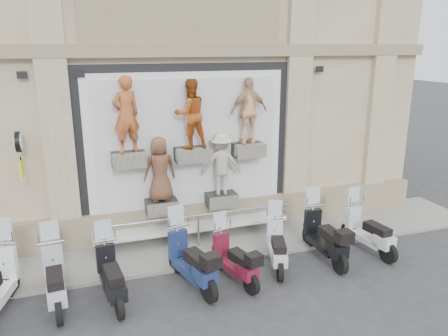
{
  "coord_description": "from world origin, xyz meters",
  "views": [
    {
      "loc": [
        -2.6,
        -7.78,
        4.99
      ],
      "look_at": [
        0.64,
        1.9,
        2.1
      ],
      "focal_mm": 35.0,
      "sensor_mm": 36.0,
      "label": 1
    }
  ],
  "objects_px": {
    "guard_rail": "(198,232)",
    "scooter_d": "(111,266)",
    "scooter_i": "(369,223)",
    "clock_sign_bracket": "(19,148)",
    "scooter_f": "(234,251)",
    "scooter_g": "(277,238)",
    "scooter_h": "(325,228)",
    "scooter_c": "(54,269)",
    "scooter_e": "(191,251)"
  },
  "relations": [
    {
      "from": "guard_rail",
      "to": "scooter_d",
      "type": "xyz_separation_m",
      "value": [
        -2.26,
        -1.68,
        0.29
      ]
    },
    {
      "from": "scooter_c",
      "to": "scooter_d",
      "type": "relative_size",
      "value": 1.03
    },
    {
      "from": "scooter_i",
      "to": "scooter_h",
      "type": "bearing_deg",
      "value": 173.01
    },
    {
      "from": "scooter_e",
      "to": "scooter_f",
      "type": "bearing_deg",
      "value": -19.65
    },
    {
      "from": "scooter_d",
      "to": "scooter_f",
      "type": "relative_size",
      "value": 1.06
    },
    {
      "from": "clock_sign_bracket",
      "to": "scooter_f",
      "type": "bearing_deg",
      "value": -27.7
    },
    {
      "from": "scooter_c",
      "to": "scooter_f",
      "type": "height_order",
      "value": "scooter_c"
    },
    {
      "from": "scooter_g",
      "to": "scooter_d",
      "type": "bearing_deg",
      "value": -158.34
    },
    {
      "from": "scooter_d",
      "to": "scooter_h",
      "type": "distance_m",
      "value": 4.97
    },
    {
      "from": "scooter_d",
      "to": "scooter_f",
      "type": "xyz_separation_m",
      "value": [
        2.58,
        -0.07,
        -0.04
      ]
    },
    {
      "from": "scooter_f",
      "to": "scooter_i",
      "type": "bearing_deg",
      "value": -9.89
    },
    {
      "from": "guard_rail",
      "to": "scooter_i",
      "type": "relative_size",
      "value": 2.71
    },
    {
      "from": "clock_sign_bracket",
      "to": "scooter_f",
      "type": "xyz_separation_m",
      "value": [
        4.22,
        -2.22,
        -2.09
      ]
    },
    {
      "from": "scooter_d",
      "to": "scooter_i",
      "type": "height_order",
      "value": "scooter_i"
    },
    {
      "from": "scooter_h",
      "to": "guard_rail",
      "type": "bearing_deg",
      "value": 152.46
    },
    {
      "from": "scooter_e",
      "to": "scooter_f",
      "type": "xyz_separation_m",
      "value": [
        0.94,
        -0.09,
        -0.1
      ]
    },
    {
      "from": "guard_rail",
      "to": "scooter_c",
      "type": "bearing_deg",
      "value": -155.82
    },
    {
      "from": "guard_rail",
      "to": "scooter_e",
      "type": "bearing_deg",
      "value": -110.27
    },
    {
      "from": "scooter_c",
      "to": "scooter_i",
      "type": "distance_m",
      "value": 7.28
    },
    {
      "from": "guard_rail",
      "to": "scooter_g",
      "type": "distance_m",
      "value": 2.1
    },
    {
      "from": "guard_rail",
      "to": "scooter_c",
      "type": "distance_m",
      "value": 3.65
    },
    {
      "from": "guard_rail",
      "to": "scooter_d",
      "type": "height_order",
      "value": "scooter_d"
    },
    {
      "from": "scooter_e",
      "to": "scooter_c",
      "type": "bearing_deg",
      "value": 162.04
    },
    {
      "from": "guard_rail",
      "to": "scooter_i",
      "type": "xyz_separation_m",
      "value": [
        3.96,
        -1.48,
        0.29
      ]
    },
    {
      "from": "scooter_g",
      "to": "scooter_e",
      "type": "bearing_deg",
      "value": -156.3
    },
    {
      "from": "guard_rail",
      "to": "clock_sign_bracket",
      "type": "xyz_separation_m",
      "value": [
        -3.9,
        0.47,
        2.34
      ]
    },
    {
      "from": "scooter_d",
      "to": "scooter_g",
      "type": "bearing_deg",
      "value": -3.06
    },
    {
      "from": "guard_rail",
      "to": "scooter_f",
      "type": "height_order",
      "value": "scooter_f"
    },
    {
      "from": "scooter_d",
      "to": "scooter_c",
      "type": "bearing_deg",
      "value": 163.68
    },
    {
      "from": "clock_sign_bracket",
      "to": "scooter_i",
      "type": "height_order",
      "value": "clock_sign_bracket"
    },
    {
      "from": "scooter_c",
      "to": "scooter_i",
      "type": "bearing_deg",
      "value": -4.61
    },
    {
      "from": "guard_rail",
      "to": "clock_sign_bracket",
      "type": "bearing_deg",
      "value": 173.16
    },
    {
      "from": "scooter_f",
      "to": "scooter_g",
      "type": "xyz_separation_m",
      "value": [
        1.15,
        0.28,
        0.0
      ]
    },
    {
      "from": "scooter_c",
      "to": "scooter_d",
      "type": "bearing_deg",
      "value": -14.8
    },
    {
      "from": "scooter_i",
      "to": "scooter_e",
      "type": "bearing_deg",
      "value": 174.95
    },
    {
      "from": "scooter_c",
      "to": "scooter_h",
      "type": "xyz_separation_m",
      "value": [
        6.03,
        0.01,
        0.03
      ]
    },
    {
      "from": "guard_rail",
      "to": "scooter_f",
      "type": "bearing_deg",
      "value": -79.58
    },
    {
      "from": "scooter_d",
      "to": "scooter_h",
      "type": "xyz_separation_m",
      "value": [
        4.97,
        0.19,
        0.05
      ]
    },
    {
      "from": "scooter_h",
      "to": "scooter_c",
      "type": "bearing_deg",
      "value": -178.74
    },
    {
      "from": "scooter_d",
      "to": "scooter_f",
      "type": "distance_m",
      "value": 2.58
    },
    {
      "from": "scooter_c",
      "to": "scooter_g",
      "type": "distance_m",
      "value": 4.8
    },
    {
      "from": "scooter_c",
      "to": "scooter_d",
      "type": "height_order",
      "value": "scooter_c"
    },
    {
      "from": "scooter_d",
      "to": "scooter_i",
      "type": "xyz_separation_m",
      "value": [
        6.22,
        0.2,
        0.0
      ]
    },
    {
      "from": "scooter_g",
      "to": "scooter_i",
      "type": "relative_size",
      "value": 0.94
    },
    {
      "from": "scooter_f",
      "to": "scooter_h",
      "type": "relative_size",
      "value": 0.88
    },
    {
      "from": "guard_rail",
      "to": "clock_sign_bracket",
      "type": "height_order",
      "value": "clock_sign_bracket"
    },
    {
      "from": "guard_rail",
      "to": "scooter_d",
      "type": "bearing_deg",
      "value": -143.42
    },
    {
      "from": "clock_sign_bracket",
      "to": "scooter_e",
      "type": "bearing_deg",
      "value": -32.94
    },
    {
      "from": "scooter_e",
      "to": "scooter_i",
      "type": "xyz_separation_m",
      "value": [
        4.57,
        0.19,
        -0.05
      ]
    },
    {
      "from": "guard_rail",
      "to": "scooter_e",
      "type": "distance_m",
      "value": 1.81
    }
  ]
}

